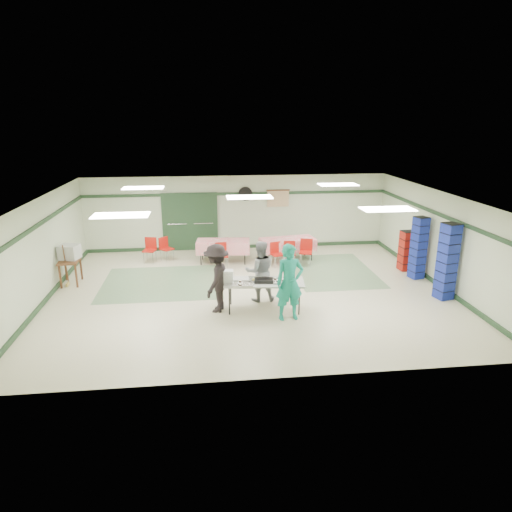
{
  "coord_description": "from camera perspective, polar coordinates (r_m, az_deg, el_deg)",
  "views": [
    {
      "loc": [
        -1.2,
        -11.95,
        4.72
      ],
      "look_at": [
        0.14,
        -0.3,
        1.13
      ],
      "focal_mm": 32.0,
      "sensor_mm": 36.0,
      "label": 1
    }
  ],
  "objects": [
    {
      "name": "chair_d",
      "position": [
        14.79,
        -4.38,
        0.42
      ],
      "size": [
        0.42,
        0.42,
        0.83
      ],
      "rotation": [
        0.0,
        0.0,
        0.1
      ],
      "color": "#AD1A0D",
      "rests_on": "floor"
    },
    {
      "name": "volunteer_dark",
      "position": [
        11.4,
        -4.95,
        -2.78
      ],
      "size": [
        0.98,
        1.27,
        1.74
      ],
      "primitive_type": "imported",
      "rotation": [
        0.0,
        0.0,
        -1.9
      ],
      "color": "black",
      "rests_on": "floor"
    },
    {
      "name": "baking_pan",
      "position": [
        11.41,
        0.97,
        -3.08
      ],
      "size": [
        0.49,
        0.34,
        0.08
      ],
      "primitive_type": "cube",
      "rotation": [
        0.0,
        0.0,
        -0.11
      ],
      "color": "black",
      "rests_on": "serving_table"
    },
    {
      "name": "wall_fan",
      "position": [
        16.67,
        -1.33,
        7.79
      ],
      "size": [
        0.5,
        0.1,
        0.5
      ],
      "primitive_type": "cylinder",
      "rotation": [
        1.57,
        0.0,
        0.0
      ],
      "color": "black",
      "rests_on": "wall_back"
    },
    {
      "name": "double_door_left",
      "position": [
        16.82,
        -9.84,
        4.16
      ],
      "size": [
        0.9,
        0.06,
        2.1
      ],
      "primitive_type": "cube",
      "color": "gray",
      "rests_on": "floor"
    },
    {
      "name": "baseboard_back",
      "position": [
        17.11,
        -2.3,
        1.19
      ],
      "size": [
        11.0,
        0.06,
        0.12
      ],
      "primitive_type": "cube",
      "color": "#203B22",
      "rests_on": "floor"
    },
    {
      "name": "office_printer",
      "position": [
        14.33,
        -22.3,
        0.48
      ],
      "size": [
        0.62,
        0.57,
        0.42
      ],
      "primitive_type": "cube",
      "rotation": [
        0.0,
        0.0,
        -0.24
      ],
      "color": "#AAAAA6",
      "rests_on": "printer_table"
    },
    {
      "name": "green_patch_b",
      "position": [
        14.8,
        9.48,
        -1.81
      ],
      "size": [
        2.5,
        3.5,
        0.01
      ],
      "primitive_type": "cube",
      "color": "gray",
      "rests_on": "floor"
    },
    {
      "name": "dining_table_b",
      "position": [
        15.33,
        -4.14,
        1.26
      ],
      "size": [
        1.81,
        0.93,
        0.77
      ],
      "rotation": [
        0.0,
        0.0,
        -0.09
      ],
      "color": "red",
      "rests_on": "floor"
    },
    {
      "name": "chair_b",
      "position": [
        14.97,
        2.56,
        0.56
      ],
      "size": [
        0.46,
        0.46,
        0.8
      ],
      "rotation": [
        0.0,
        0.0,
        0.28
      ],
      "color": "#AD1A0D",
      "rests_on": "floor"
    },
    {
      "name": "printer_table",
      "position": [
        14.34,
        -22.25,
        -0.84
      ],
      "size": [
        0.59,
        0.87,
        0.74
      ],
      "rotation": [
        0.0,
        0.0,
        0.05
      ],
      "color": "brown",
      "rests_on": "floor"
    },
    {
      "name": "dining_table_a",
      "position": [
        15.57,
        3.98,
        1.51
      ],
      "size": [
        1.94,
        1.1,
        0.77
      ],
      "rotation": [
        0.0,
        0.0,
        0.16
      ],
      "color": "red",
      "rests_on": "floor"
    },
    {
      "name": "sheet_tray_left",
      "position": [
        11.24,
        -1.74,
        -3.56
      ],
      "size": [
        0.59,
        0.48,
        0.02
      ],
      "primitive_type": "cube",
      "rotation": [
        0.0,
        0.0,
        -0.11
      ],
      "color": "silver",
      "rests_on": "serving_table"
    },
    {
      "name": "trim_back",
      "position": [
        16.68,
        -2.38,
        7.78
      ],
      "size": [
        11.0,
        0.06,
        0.1
      ],
      "primitive_type": "cube",
      "color": "#203B22",
      "rests_on": "wall_back"
    },
    {
      "name": "double_door_right",
      "position": [
        16.79,
        -6.6,
        4.28
      ],
      "size": [
        0.9,
        0.06,
        2.1
      ],
      "primitive_type": "cube",
      "color": "gray",
      "rests_on": "floor"
    },
    {
      "name": "trim_left",
      "position": [
        12.96,
        -25.68,
        3.44
      ],
      "size": [
        0.06,
        9.0,
        0.1
      ],
      "primitive_type": "cube",
      "rotation": [
        0.0,
        0.0,
        1.57
      ],
      "color": "#203B22",
      "rests_on": "wall_back"
    },
    {
      "name": "volunteer_grey",
      "position": [
        12.02,
        0.49,
        -1.92
      ],
      "size": [
        0.83,
        0.66,
        1.64
      ],
      "primitive_type": "imported",
      "rotation": [
        0.0,
        0.0,
        3.19
      ],
      "color": "gray",
      "rests_on": "floor"
    },
    {
      "name": "volunteer_teal",
      "position": [
        10.92,
        4.22,
        -3.31
      ],
      "size": [
        0.73,
        0.53,
        1.87
      ],
      "primitive_type": "imported",
      "rotation": [
        0.0,
        0.0,
        0.12
      ],
      "color": "#15947E",
      "rests_on": "floor"
    },
    {
      "name": "ceiling",
      "position": [
        12.18,
        -0.82,
        7.47
      ],
      "size": [
        11.0,
        11.0,
        0.0
      ],
      "primitive_type": "plane",
      "rotation": [
        3.14,
        0.0,
        0.0
      ],
      "color": "white",
      "rests_on": "wall_back"
    },
    {
      "name": "broom",
      "position": [
        14.25,
        -22.69,
        -1.0
      ],
      "size": [
        0.06,
        0.2,
        1.22
      ],
      "primitive_type": "cylinder",
      "rotation": [
        0.14,
        0.0,
        0.17
      ],
      "color": "brown",
      "rests_on": "floor"
    },
    {
      "name": "chair_c",
      "position": [
        15.14,
        6.28,
        0.86
      ],
      "size": [
        0.51,
        0.51,
        0.87
      ],
      "rotation": [
        0.0,
        0.0,
        -0.3
      ],
      "color": "#AD1A0D",
      "rests_on": "floor"
    },
    {
      "name": "wall_left",
      "position": [
        13.13,
        -25.42,
        0.47
      ],
      "size": [
        0.0,
        9.0,
        9.0
      ],
      "primitive_type": "plane",
      "rotation": [
        1.57,
        0.0,
        1.57
      ],
      "color": "beige",
      "rests_on": "floor"
    },
    {
      "name": "door_frame",
      "position": [
        16.78,
        -8.24,
        4.2
      ],
      "size": [
        2.0,
        0.03,
        2.15
      ],
      "primitive_type": "cube",
      "color": "#203B22",
      "rests_on": "floor"
    },
    {
      "name": "foam_box_stack",
      "position": [
        11.36,
        -3.46,
        -2.56
      ],
      "size": [
        0.26,
        0.24,
        0.32
      ],
      "primitive_type": "cube",
      "rotation": [
        0.0,
        0.0,
        -0.11
      ],
      "color": "white",
      "rests_on": "serving_table"
    },
    {
      "name": "floor",
      "position": [
        12.9,
        -0.77,
        -4.45
      ],
      "size": [
        11.0,
        11.0,
        0.0
      ],
      "primitive_type": "plane",
      "color": "beige",
      "rests_on": "ground"
    },
    {
      "name": "chair_loose_b",
      "position": [
        15.71,
        -13.1,
        1.05
      ],
      "size": [
        0.48,
        0.48,
        0.85
      ],
      "rotation": [
        0.0,
        0.0,
        -0.24
      ],
      "color": "#AD1A0D",
      "rests_on": "floor"
    },
    {
      "name": "crate_stack_red",
      "position": [
        15.26,
        18.31,
        0.63
      ],
      "size": [
        0.43,
        0.43,
        1.28
      ],
      "primitive_type": "cube",
      "rotation": [
        0.0,
        0.0,
        0.08
      ],
      "color": "#A31610",
      "rests_on": "floor"
    },
    {
      "name": "sheet_tray_mid",
      "position": [
        11.53,
        0.44,
        -3.0
      ],
      "size": [
        0.57,
        0.46,
        0.02
      ],
      "primitive_type": "cube",
      "rotation": [
        0.0,
        0.0,
        -0.11
      ],
      "color": "silver",
      "rests_on": "serving_table"
    },
    {
      "name": "crate_stack_blue_b",
      "position": [
        13.09,
        22.78,
        -0.66
      ],
      "size": [
        0.48,
        0.48,
        2.09
      ],
      "primitive_type": "cube",
      "rotation": [
        0.0,
        0.0,
        0.24
      ],
      "color": "navy",
      "rests_on": "floor"
    },
    {
      "name": "chair_a",
      "position": [
        15.04,
        4.2,
        0.65
      ],
      "size": [
        0.42,
        0.43,
        0.81
      ],
      "rotation": [
        0.0,
        0.0,
        -0.13
      ],
      "color": "#AD1A0D",
      "rests_on": "floor"
    },
    {
      "name": "chair_loose_a",
      "position": [
        15.84,
        -11.28,
        1.19
      ],
      "size": [
        0.53,
        0.53,
        0.8
      ],
      "rotation": [
        0.0,
        0.0,
        0.75
      ],
      "color": "#AD1A0D",
      "rests_on": "floor"
    },
    {
      "name": "wall_right",
      "position": [
        14.11,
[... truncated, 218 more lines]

